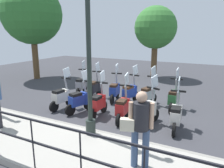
# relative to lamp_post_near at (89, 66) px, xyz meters

# --- Properties ---
(ground_plane) EXTENTS (28.00, 28.00, 0.00)m
(ground_plane) POSITION_rel_lamp_post_near_xyz_m (2.40, 0.19, -1.99)
(ground_plane) COLOR #38383D
(promenade_walkway) EXTENTS (2.20, 20.00, 0.15)m
(promenade_walkway) POSITION_rel_lamp_post_near_xyz_m (-0.75, 0.19, -1.91)
(promenade_walkway) COLOR #A39E93
(promenade_walkway) RESTS_ON ground_plane
(fence_railing) EXTENTS (0.04, 16.03, 1.07)m
(fence_railing) POSITION_rel_lamp_post_near_xyz_m (-1.80, 0.19, -1.09)
(fence_railing) COLOR black
(fence_railing) RESTS_ON promenade_walkway
(lamp_post_near) EXTENTS (0.26, 0.90, 4.15)m
(lamp_post_near) POSITION_rel_lamp_post_near_xyz_m (0.00, 0.00, 0.00)
(lamp_post_near) COLOR #232D28
(lamp_post_near) RESTS_ON promenade_walkway
(pedestrian_with_bag) EXTENTS (0.43, 0.62, 1.59)m
(pedestrian_with_bag) POSITION_rel_lamp_post_near_xyz_m (-0.79, -1.66, -0.91)
(pedestrian_with_bag) COLOR #384C70
(pedestrian_with_bag) RESTS_ON promenade_walkway
(tree_large) EXTENTS (3.52, 3.52, 5.60)m
(tree_large) POSITION_rel_lamp_post_near_xyz_m (5.16, 7.26, 1.84)
(tree_large) COLOR brown
(tree_large) RESTS_ON ground_plane
(tree_distant) EXTENTS (2.55, 2.55, 4.36)m
(tree_distant) POSITION_rel_lamp_post_near_xyz_m (8.72, 0.87, 1.06)
(tree_distant) COLOR brown
(tree_distant) RESTS_ON ground_plane
(scooter_near_0) EXTENTS (1.23, 0.44, 1.54)m
(scooter_near_0) POSITION_rel_lamp_post_near_xyz_m (1.57, -1.92, -1.50)
(scooter_near_0) COLOR black
(scooter_near_0) RESTS_ON ground_plane
(scooter_near_1) EXTENTS (1.19, 0.55, 1.54)m
(scooter_near_1) POSITION_rel_lamp_post_near_xyz_m (1.57, -1.05, -1.50)
(scooter_near_1) COLOR black
(scooter_near_1) RESTS_ON ground_plane
(scooter_near_2) EXTENTS (1.23, 0.44, 1.54)m
(scooter_near_2) POSITION_rel_lamp_post_near_xyz_m (1.49, -0.28, -1.50)
(scooter_near_2) COLOR black
(scooter_near_2) RESTS_ON ground_plane
(scooter_near_3) EXTENTS (1.23, 0.44, 1.54)m
(scooter_near_3) POSITION_rel_lamp_post_near_xyz_m (1.50, 0.64, -1.50)
(scooter_near_3) COLOR black
(scooter_near_3) RESTS_ON ground_plane
(scooter_near_4) EXTENTS (1.20, 0.54, 1.54)m
(scooter_near_4) POSITION_rel_lamp_post_near_xyz_m (1.49, 1.43, -1.50)
(scooter_near_4) COLOR black
(scooter_near_4) RESTS_ON ground_plane
(scooter_near_5) EXTENTS (1.23, 0.44, 1.54)m
(scooter_near_5) POSITION_rel_lamp_post_near_xyz_m (1.52, 2.25, -1.50)
(scooter_near_5) COLOR black
(scooter_near_5) RESTS_ON ground_plane
(scooter_far_0) EXTENTS (1.23, 0.44, 1.54)m
(scooter_far_0) POSITION_rel_lamp_post_near_xyz_m (3.28, -1.51, -1.50)
(scooter_far_0) COLOR black
(scooter_far_0) RESTS_ON ground_plane
(scooter_far_1) EXTENTS (1.22, 0.49, 1.54)m
(scooter_far_1) POSITION_rel_lamp_post_near_xyz_m (3.29, -0.54, -1.50)
(scooter_far_1) COLOR black
(scooter_far_1) RESTS_ON ground_plane
(scooter_far_2) EXTENTS (1.22, 0.49, 1.54)m
(scooter_far_2) POSITION_rel_lamp_post_near_xyz_m (3.25, 0.20, -1.50)
(scooter_far_2) COLOR black
(scooter_far_2) RESTS_ON ground_plane
(scooter_far_3) EXTENTS (1.22, 0.48, 1.54)m
(scooter_far_3) POSITION_rel_lamp_post_near_xyz_m (3.26, 0.90, -1.50)
(scooter_far_3) COLOR black
(scooter_far_3) RESTS_ON ground_plane
(scooter_far_4) EXTENTS (1.23, 0.44, 1.54)m
(scooter_far_4) POSITION_rel_lamp_post_near_xyz_m (3.24, 1.88, -1.50)
(scooter_far_4) COLOR black
(scooter_far_4) RESTS_ON ground_plane
(scooter_far_5) EXTENTS (1.22, 0.51, 1.54)m
(scooter_far_5) POSITION_rel_lamp_post_near_xyz_m (3.46, 2.71, -1.50)
(scooter_far_5) COLOR black
(scooter_far_5) RESTS_ON ground_plane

